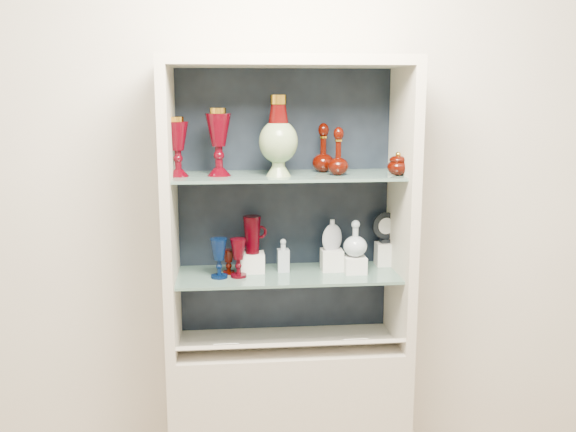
{
  "coord_description": "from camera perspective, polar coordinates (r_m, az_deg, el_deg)",
  "views": [
    {
      "loc": [
        -0.25,
        -1.05,
        1.8
      ],
      "look_at": [
        0.0,
        1.53,
        1.3
      ],
      "focal_mm": 40.0,
      "sensor_mm": 36.0,
      "label": 1
    }
  ],
  "objects": [
    {
      "name": "cabinet_top_cap",
      "position": [
        2.59,
        0.0,
        13.59
      ],
      "size": [
        1.0,
        0.4,
        0.04
      ],
      "primitive_type": "cube",
      "color": "beige",
      "rests_on": "cabinet_side_left"
    },
    {
      "name": "cabinet_base",
      "position": [
        2.95,
        0.0,
        -17.9
      ],
      "size": [
        1.0,
        0.4,
        0.75
      ],
      "primitive_type": "cube",
      "color": "beige",
      "rests_on": "ground"
    },
    {
      "name": "label_card_1",
      "position": [
        2.71,
        5.9,
        -10.88
      ],
      "size": [
        0.1,
        0.06,
        0.03
      ],
      "primitive_type": "cube",
      "rotation": [
        -0.44,
        0.0,
        0.0
      ],
      "color": "white",
      "rests_on": "label_ledge"
    },
    {
      "name": "riser_ruby_pitcher",
      "position": [
        2.73,
        -3.18,
        -4.13
      ],
      "size": [
        0.1,
        0.1,
        0.08
      ],
      "primitive_type": "cube",
      "color": "silver",
      "rests_on": "shelf_lower"
    },
    {
      "name": "ruby_goblet_small",
      "position": [
        2.7,
        -5.3,
        -4.08
      ],
      "size": [
        0.07,
        0.07,
        0.1
      ],
      "primitive_type": null,
      "rotation": [
        0.0,
        0.0,
        -0.4
      ],
      "color": "#380700",
      "rests_on": "shelf_lower"
    },
    {
      "name": "cameo_medallion",
      "position": [
        2.83,
        8.67,
        -0.98
      ],
      "size": [
        0.13,
        0.06,
        0.14
      ],
      "primitive_type": null,
      "rotation": [
        0.0,
        0.0,
        0.17
      ],
      "color": "black",
      "rests_on": "riser_cameo_medallion"
    },
    {
      "name": "wall_back",
      "position": [
        2.84,
        -0.43,
        2.83
      ],
      "size": [
        3.5,
        0.02,
        2.8
      ],
      "primitive_type": "cube",
      "color": "beige",
      "rests_on": "ground"
    },
    {
      "name": "ruby_decanter_b",
      "position": [
        2.7,
        3.16,
        6.21
      ],
      "size": [
        0.12,
        0.12,
        0.22
      ],
      "primitive_type": null,
      "rotation": [
        0.0,
        0.0,
        0.37
      ],
      "color": "#380700",
      "rests_on": "shelf_upper"
    },
    {
      "name": "ruby_decanter_a",
      "position": [
        2.6,
        4.51,
        6.01
      ],
      "size": [
        0.1,
        0.1,
        0.22
      ],
      "primitive_type": null,
      "rotation": [
        0.0,
        0.0,
        -0.25
      ],
      "color": "#380700",
      "rests_on": "shelf_upper"
    },
    {
      "name": "ruby_goblet_tall",
      "position": [
        2.65,
        -4.44,
        -3.74
      ],
      "size": [
        0.09,
        0.09,
        0.16
      ],
      "primitive_type": null,
      "rotation": [
        0.0,
        0.0,
        0.44
      ],
      "color": "#410109",
      "rests_on": "shelf_lower"
    },
    {
      "name": "cabinet_side_right",
      "position": [
        2.72,
        10.12,
        0.7
      ],
      "size": [
        0.04,
        0.4,
        1.15
      ],
      "primitive_type": "cube",
      "color": "beige",
      "rests_on": "cabinet_base"
    },
    {
      "name": "clear_square_bottle",
      "position": [
        2.72,
        -0.43,
        -3.5
      ],
      "size": [
        0.05,
        0.05,
        0.14
      ],
      "primitive_type": null,
      "rotation": [
        0.0,
        0.0,
        0.04
      ],
      "color": "#A9BAC7",
      "rests_on": "shelf_lower"
    },
    {
      "name": "riser_clear_round_decanter",
      "position": [
        2.73,
        5.96,
        -4.32
      ],
      "size": [
        0.09,
        0.09,
        0.07
      ],
      "primitive_type": "cube",
      "color": "silver",
      "rests_on": "shelf_lower"
    },
    {
      "name": "shelf_lower",
      "position": [
        2.72,
        -0.04,
        -5.23
      ],
      "size": [
        0.92,
        0.34,
        0.01
      ],
      "primitive_type": "cube",
      "color": "slate",
      "rests_on": "cabinet_side_left"
    },
    {
      "name": "clear_round_decanter",
      "position": [
        2.7,
        6.01,
        -2.08
      ],
      "size": [
        0.11,
        0.11,
        0.15
      ],
      "primitive_type": null,
      "rotation": [
        0.0,
        0.0,
        0.17
      ],
      "color": "#A9BAC7",
      "rests_on": "riser_clear_round_decanter"
    },
    {
      "name": "riser_flat_flask",
      "position": [
        2.76,
        3.91,
        -3.91
      ],
      "size": [
        0.09,
        0.09,
        0.09
      ],
      "primitive_type": "cube",
      "color": "silver",
      "rests_on": "shelf_lower"
    },
    {
      "name": "ruby_pitcher",
      "position": [
        2.71,
        -3.21,
        -1.68
      ],
      "size": [
        0.14,
        0.11,
        0.16
      ],
      "primitive_type": null,
      "rotation": [
        0.0,
        0.0,
        0.3
      ],
      "color": "#410109",
      "rests_on": "riser_ruby_pitcher"
    },
    {
      "name": "cobalt_goblet",
      "position": [
        2.64,
        -6.16,
        -3.76
      ],
      "size": [
        0.09,
        0.09,
        0.16
      ],
      "primitive_type": null,
      "rotation": [
        0.0,
        0.0,
        -0.38
      ],
      "color": "#031338",
      "rests_on": "shelf_lower"
    },
    {
      "name": "shelf_upper",
      "position": [
        2.63,
        -0.04,
        3.59
      ],
      "size": [
        0.92,
        0.34,
        0.01
      ],
      "primitive_type": "cube",
      "color": "slate",
      "rests_on": "cabinet_side_left"
    },
    {
      "name": "flat_flask",
      "position": [
        2.73,
        3.94,
        -1.61
      ],
      "size": [
        0.1,
        0.08,
        0.14
      ],
      "primitive_type": null,
      "rotation": [
        0.0,
        0.0,
        0.42
      ],
      "color": "#A9B0BB",
      "rests_on": "riser_flat_flask"
    },
    {
      "name": "lidded_bowl",
      "position": [
        2.63,
        9.74,
        4.64
      ],
      "size": [
        0.11,
        0.11,
        0.1
      ],
      "primitive_type": null,
      "rotation": [
        0.0,
        0.0,
        0.39
      ],
      "color": "#380700",
      "rests_on": "shelf_upper"
    },
    {
      "name": "pedestal_lamp_left",
      "position": [
        2.59,
        -9.78,
        6.09
      ],
      "size": [
        0.11,
        0.11,
        0.24
      ],
      "primitive_type": null,
      "rotation": [
        0.0,
        0.0,
        -0.31
      ],
      "color": "#410109",
      "rests_on": "shelf_upper"
    },
    {
      "name": "label_ledge",
      "position": [
        2.68,
        0.23,
        -11.43
      ],
      "size": [
        0.92,
        0.17,
        0.09
      ],
      "primitive_type": "cube",
      "rotation": [
        -0.44,
        0.0,
        0.0
      ],
      "color": "beige",
      "rests_on": "cabinet_base"
    },
    {
      "name": "riser_cameo_medallion",
      "position": [
        2.86,
        8.6,
        -3.35
      ],
      "size": [
        0.08,
        0.08,
        0.1
      ],
      "primitive_type": "cube",
      "color": "silver",
      "rests_on": "shelf_lower"
    },
    {
      "name": "label_card_0",
      "position": [
        2.66,
        -5.52,
        -11.29
      ],
      "size": [
        0.1,
        0.06,
        0.03
      ],
      "primitive_type": "cube",
      "rotation": [
        -0.44,
        0.0,
        0.0
      ],
      "color": "white",
      "rests_on": "label_ledge"
    },
    {
      "name": "pedestal_lamp_right",
      "position": [
        2.59,
        -6.19,
        6.55
      ],
      "size": [
        0.12,
        0.12,
        0.27
      ],
      "primitive_type": null,
      "rotation": [
        0.0,
        0.0,
        -0.13
      ],
      "color": "#410109",
      "rests_on": "shelf_upper"
    },
    {
      "name": "cabinet_side_left",
      "position": [
        2.63,
        -10.47,
        0.34
      ],
      "size": [
        0.04,
        0.4,
        1.15
      ],
      "primitive_type": "cube",
      "color": "beige",
      "rests_on": "cabinet_base"
    },
    {
      "name": "enamel_urn",
      "position": [
        2.56,
        -0.86,
        7.14
      ],
      "size": [
        0.18,
        0.18,
        0.32
      ],
      "primitive_type": null,
      "rotation": [
        0.0,
        0.0,
        0.15
      ],
      "color": "#104F1E",
      "rests_on": "shelf_upper"
    },
    {
      "name": "cabinet_back_panel",
      "position": [
        2.82,
        -0.37,
        1.23
      ],
      "size": [
        0.98,
        0.02,
        1.15
      ],
      "primitive_type": "cube",
      "color": "black",
      "rests_on": "cabinet_base"
    }
  ]
}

